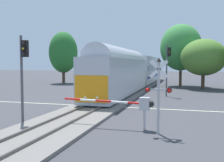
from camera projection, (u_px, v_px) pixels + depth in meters
name	position (u px, v px, depth m)	size (l,w,h in m)	color
ground_plane	(99.00, 106.00, 22.45)	(220.00, 220.00, 0.00)	#3D3D42
road_centre_stripe	(99.00, 106.00, 22.45)	(44.00, 0.20, 0.01)	beige
railway_track	(99.00, 105.00, 22.45)	(4.40, 80.00, 0.32)	slate
commuter_train	(136.00, 70.00, 38.59)	(3.04, 41.25, 5.16)	#B2B7C1
crossing_gate_near	(135.00, 104.00, 14.54)	(5.40, 0.40, 1.80)	#B7B7BC
crossing_signal_mast	(159.00, 88.00, 13.40)	(1.36, 0.44, 3.97)	#B2B2B7
traffic_signal_far_side	(168.00, 62.00, 28.89)	(0.53, 0.38, 5.79)	#4C4C51
traffic_signal_median	(23.00, 65.00, 15.66)	(0.53, 0.38, 5.38)	#4C4C51
pine_left_background	(63.00, 52.00, 48.59)	(5.33, 5.33, 9.66)	#4C3828
oak_far_right	(203.00, 57.00, 37.50)	(6.47, 6.47, 7.26)	#4C3828
elm_centre_background	(181.00, 47.00, 42.19)	(6.66, 6.66, 10.10)	brown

